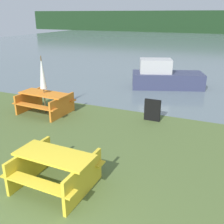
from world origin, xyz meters
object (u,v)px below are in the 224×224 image
at_px(picnic_table_orange, 45,101).
at_px(signboard, 152,110).
at_px(boat, 165,77).
at_px(picnic_table_yellow, 55,167).
at_px(umbrella_white, 42,73).

xyz_separation_m(picnic_table_orange, signboard, (3.79, 0.80, -0.08)).
bearing_deg(boat, signboard, -102.12).
xyz_separation_m(picnic_table_orange, boat, (3.21, 5.24, 0.06)).
height_order(picnic_table_orange, signboard, picnic_table_orange).
bearing_deg(picnic_table_yellow, picnic_table_orange, 129.50).
xyz_separation_m(umbrella_white, boat, (3.21, 5.24, -0.96)).
distance_m(umbrella_white, boat, 6.22).
bearing_deg(umbrella_white, boat, 58.52).
height_order(picnic_table_yellow, umbrella_white, umbrella_white).
distance_m(picnic_table_orange, signboard, 3.88).
relative_size(picnic_table_orange, umbrella_white, 0.91).
relative_size(picnic_table_yellow, boat, 0.46).
xyz_separation_m(boat, signboard, (0.59, -4.43, -0.14)).
bearing_deg(signboard, picnic_table_yellow, -101.45).
distance_m(umbrella_white, signboard, 4.03).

